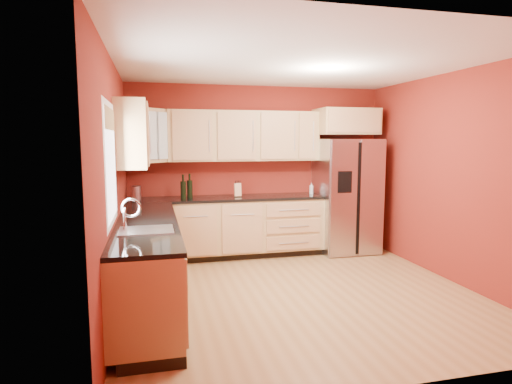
% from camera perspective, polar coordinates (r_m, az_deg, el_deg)
% --- Properties ---
extents(floor, '(4.00, 4.00, 0.00)m').
position_cam_1_polar(floor, '(5.15, 5.69, -13.13)').
color(floor, olive).
rests_on(floor, ground).
extents(ceiling, '(4.00, 4.00, 0.00)m').
position_cam_1_polar(ceiling, '(4.91, 6.07, 16.72)').
color(ceiling, silver).
rests_on(ceiling, wall_back).
extents(wall_back, '(4.00, 0.04, 2.60)m').
position_cam_1_polar(wall_back, '(6.77, 0.24, 3.01)').
color(wall_back, maroon).
rests_on(wall_back, floor).
extents(wall_front, '(4.00, 0.04, 2.60)m').
position_cam_1_polar(wall_front, '(3.06, 18.42, -2.09)').
color(wall_front, maroon).
rests_on(wall_front, floor).
extents(wall_left, '(0.04, 4.00, 2.60)m').
position_cam_1_polar(wall_left, '(4.60, -18.35, 0.81)').
color(wall_left, maroon).
rests_on(wall_left, floor).
extents(wall_right, '(0.04, 4.00, 2.60)m').
position_cam_1_polar(wall_right, '(5.83, 24.75, 1.75)').
color(wall_right, maroon).
rests_on(wall_right, floor).
extents(base_cabinets_back, '(2.90, 0.60, 0.88)m').
position_cam_1_polar(base_cabinets_back, '(6.48, -3.87, -4.86)').
color(base_cabinets_back, tan).
rests_on(base_cabinets_back, floor).
extents(base_cabinets_left, '(0.60, 2.80, 0.88)m').
position_cam_1_polar(base_cabinets_left, '(4.75, -14.29, -9.46)').
color(base_cabinets_left, tan).
rests_on(base_cabinets_left, floor).
extents(countertop_back, '(2.90, 0.62, 0.04)m').
position_cam_1_polar(countertop_back, '(6.40, -3.89, -0.84)').
color(countertop_back, black).
rests_on(countertop_back, base_cabinets_back).
extents(countertop_left, '(0.62, 2.80, 0.04)m').
position_cam_1_polar(countertop_left, '(4.64, -14.33, -3.99)').
color(countertop_left, black).
rests_on(countertop_left, base_cabinets_left).
extents(upper_cabinets_back, '(2.30, 0.33, 0.75)m').
position_cam_1_polar(upper_cabinets_back, '(6.54, -1.56, 7.47)').
color(upper_cabinets_back, tan).
rests_on(upper_cabinets_back, wall_back).
extents(upper_cabinets_left, '(0.33, 1.35, 0.75)m').
position_cam_1_polar(upper_cabinets_left, '(5.29, -16.12, 7.34)').
color(upper_cabinets_left, tan).
rests_on(upper_cabinets_left, wall_left).
extents(corner_upper_cabinet, '(0.67, 0.67, 0.75)m').
position_cam_1_polar(corner_upper_cabinet, '(6.23, -14.22, 7.29)').
color(corner_upper_cabinet, tan).
rests_on(corner_upper_cabinet, wall_back).
extents(over_fridge_cabinet, '(0.92, 0.60, 0.40)m').
position_cam_1_polar(over_fridge_cabinet, '(6.93, 11.90, 9.16)').
color(over_fridge_cabinet, tan).
rests_on(over_fridge_cabinet, wall_back).
extents(refrigerator, '(0.90, 0.75, 1.78)m').
position_cam_1_polar(refrigerator, '(6.91, 11.93, -0.48)').
color(refrigerator, '#B8B8BD').
rests_on(refrigerator, floor).
extents(window, '(0.03, 0.90, 1.00)m').
position_cam_1_polar(window, '(4.08, -18.77, 3.59)').
color(window, white).
rests_on(window, wall_left).
extents(sink_faucet, '(0.50, 0.42, 0.30)m').
position_cam_1_polar(sink_faucet, '(4.12, -14.49, -2.96)').
color(sink_faucet, silver).
rests_on(sink_faucet, countertop_left).
extents(canister_left, '(0.13, 0.13, 0.20)m').
position_cam_1_polar(canister_left, '(6.29, -15.64, -0.11)').
color(canister_left, '#B8B8BD').
rests_on(canister_left, countertop_back).
extents(canister_right, '(0.14, 0.14, 0.20)m').
position_cam_1_polar(canister_right, '(6.22, -15.66, -0.19)').
color(canister_right, '#B8B8BD').
rests_on(canister_right, countertop_back).
extents(wine_bottle_a, '(0.10, 0.10, 0.36)m').
position_cam_1_polar(wine_bottle_a, '(6.31, -8.83, 0.81)').
color(wine_bottle_a, black).
rests_on(wine_bottle_a, countertop_back).
extents(wine_bottle_b, '(0.10, 0.10, 0.35)m').
position_cam_1_polar(wine_bottle_b, '(6.22, -9.68, 0.69)').
color(wine_bottle_b, black).
rests_on(wine_bottle_b, countertop_back).
extents(knife_block, '(0.10, 0.10, 0.20)m').
position_cam_1_polar(knife_block, '(6.43, -2.46, 0.28)').
color(knife_block, tan).
rests_on(knife_block, countertop_back).
extents(soap_dispenser, '(0.08, 0.08, 0.17)m').
position_cam_1_polar(soap_dispenser, '(6.77, 7.39, 0.46)').
color(soap_dispenser, silver).
rests_on(soap_dispenser, countertop_back).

